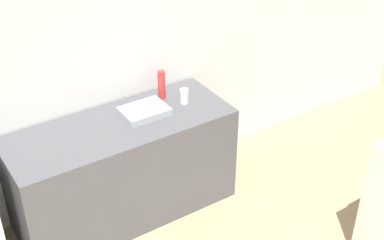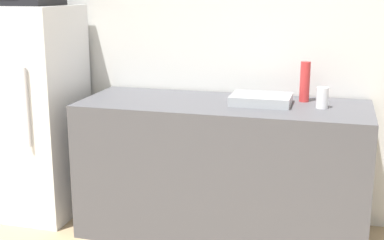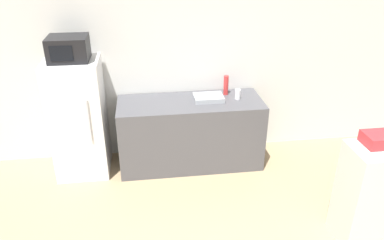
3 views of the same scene
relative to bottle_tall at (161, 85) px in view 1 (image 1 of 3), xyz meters
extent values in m
cube|color=silver|center=(-0.73, 0.22, 0.26)|extent=(8.00, 0.06, 2.60)
cube|color=#4C4C51|center=(-0.50, -0.18, -0.58)|extent=(1.87, 0.71, 0.90)
cube|color=#9EA3A8|center=(-0.26, -0.16, -0.10)|extent=(0.38, 0.28, 0.06)
cylinder|color=red|center=(0.00, 0.00, 0.00)|extent=(0.06, 0.06, 0.26)
cylinder|color=silver|center=(0.12, -0.17, -0.07)|extent=(0.07, 0.07, 0.13)
camera|label=1|loc=(-1.99, -3.53, 2.17)|focal=50.00mm
camera|label=2|loc=(0.20, -3.49, 0.59)|focal=50.00mm
camera|label=3|loc=(-1.06, -4.54, 1.78)|focal=35.00mm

